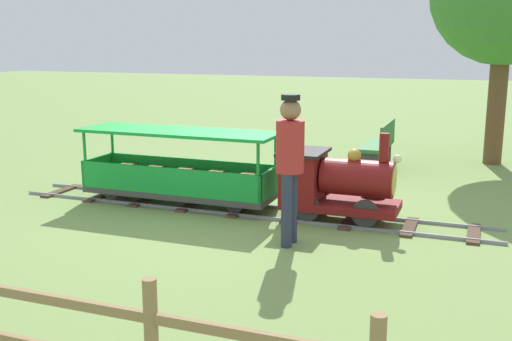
{
  "coord_description": "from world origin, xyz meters",
  "views": [
    {
      "loc": [
        7.02,
        2.89,
        2.15
      ],
      "look_at": [
        0.0,
        0.24,
        0.55
      ],
      "focal_mm": 42.47,
      "sensor_mm": 36.0,
      "label": 1
    }
  ],
  "objects_px": {
    "passenger_car": "(179,174)",
    "conductor_person": "(290,158)",
    "locomotive": "(333,182)",
    "park_bench": "(379,146)"
  },
  "relations": [
    {
      "from": "passenger_car",
      "to": "park_bench",
      "type": "distance_m",
      "value": 3.84
    },
    {
      "from": "passenger_car",
      "to": "locomotive",
      "type": "bearing_deg",
      "value": 90.0
    },
    {
      "from": "locomotive",
      "to": "passenger_car",
      "type": "relative_size",
      "value": 0.54
    },
    {
      "from": "passenger_car",
      "to": "conductor_person",
      "type": "xyz_separation_m",
      "value": [
        1.05,
        1.88,
        0.54
      ]
    },
    {
      "from": "locomotive",
      "to": "conductor_person",
      "type": "bearing_deg",
      "value": -12.22
    },
    {
      "from": "passenger_car",
      "to": "park_bench",
      "type": "bearing_deg",
      "value": 146.27
    },
    {
      "from": "locomotive",
      "to": "park_bench",
      "type": "distance_m",
      "value": 3.2
    },
    {
      "from": "passenger_car",
      "to": "park_bench",
      "type": "xyz_separation_m",
      "value": [
        -3.19,
        2.13,
        -0.0
      ]
    },
    {
      "from": "locomotive",
      "to": "passenger_car",
      "type": "bearing_deg",
      "value": -90.0
    },
    {
      "from": "conductor_person",
      "to": "locomotive",
      "type": "bearing_deg",
      "value": 167.78
    }
  ]
}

